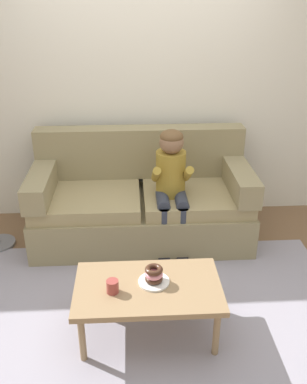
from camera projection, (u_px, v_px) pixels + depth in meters
ground at (151, 290)px, 3.41m from camera, size 10.00×10.00×0.00m
wall_back at (143, 77)px, 4.05m from camera, size 8.00×0.10×2.80m
area_rug at (153, 311)px, 3.18m from camera, size 2.91×1.79×0.01m
couch at (142, 202)px, 4.02m from camera, size 1.98×0.90×0.99m
coffee_table at (148, 291)px, 2.84m from camera, size 0.97×0.58×0.40m
person_child at (171, 180)px, 3.70m from camera, size 0.34×0.58×1.10m
plate at (154, 282)px, 2.85m from camera, size 0.21×0.21×0.01m
donut at (154, 278)px, 2.84m from camera, size 0.13×0.13×0.04m
donut_second at (154, 274)px, 2.82m from camera, size 0.16×0.16×0.04m
donut_third at (154, 270)px, 2.81m from camera, size 0.17×0.17×0.04m
mug at (113, 286)px, 2.74m from camera, size 0.08×0.08×0.09m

